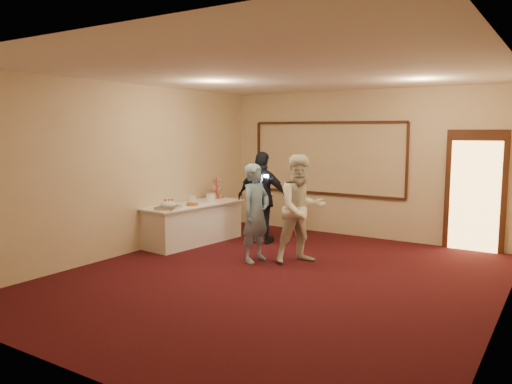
# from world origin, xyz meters

# --- Properties ---
(floor) EXTENTS (7.00, 7.00, 0.00)m
(floor) POSITION_xyz_m (0.00, 0.00, 0.00)
(floor) COLOR black
(floor) RESTS_ON ground
(room_walls) EXTENTS (6.04, 7.04, 3.02)m
(room_walls) POSITION_xyz_m (0.00, 0.00, 2.03)
(room_walls) COLOR beige
(room_walls) RESTS_ON floor
(wall_molding) EXTENTS (3.45, 0.04, 1.55)m
(wall_molding) POSITION_xyz_m (-0.80, 3.47, 1.60)
(wall_molding) COLOR black
(wall_molding) RESTS_ON room_walls
(doorway) EXTENTS (1.05, 0.07, 2.20)m
(doorway) POSITION_xyz_m (2.15, 3.45, 1.08)
(doorway) COLOR black
(doorway) RESTS_ON floor
(buffet_table) EXTENTS (1.06, 2.24, 0.77)m
(buffet_table) POSITION_xyz_m (-2.58, 1.18, 0.39)
(buffet_table) COLOR white
(buffet_table) RESTS_ON floor
(pavlova_tray) EXTENTS (0.41, 0.50, 0.17)m
(pavlova_tray) POSITION_xyz_m (-2.47, 0.38, 0.84)
(pavlova_tray) COLOR silver
(pavlova_tray) RESTS_ON buffet_table
(cupcake_stand) EXTENTS (0.32, 0.32, 0.47)m
(cupcake_stand) POSITION_xyz_m (-2.71, 2.13, 0.94)
(cupcake_stand) COLOR #D3415E
(cupcake_stand) RESTS_ON buffet_table
(plate_stack_a) EXTENTS (0.18, 0.18, 0.15)m
(plate_stack_a) POSITION_xyz_m (-2.61, 1.20, 0.85)
(plate_stack_a) COLOR white
(plate_stack_a) RESTS_ON buffet_table
(plate_stack_b) EXTENTS (0.20, 0.20, 0.17)m
(plate_stack_b) POSITION_xyz_m (-2.40, 1.53, 0.85)
(plate_stack_b) COLOR white
(plate_stack_b) RESTS_ON buffet_table
(tart) EXTENTS (0.26, 0.26, 0.05)m
(tart) POSITION_xyz_m (-2.40, 0.96, 0.80)
(tart) COLOR white
(tart) RESTS_ON buffet_table
(man) EXTENTS (0.47, 0.65, 1.64)m
(man) POSITION_xyz_m (-0.79, 0.67, 0.82)
(man) COLOR #7BA4CA
(man) RESTS_ON floor
(woman) EXTENTS (1.06, 1.10, 1.79)m
(woman) POSITION_xyz_m (-0.12, 1.02, 0.90)
(woman) COLOR white
(woman) RESTS_ON floor
(guest) EXTENTS (1.09, 0.56, 1.78)m
(guest) POSITION_xyz_m (-1.42, 1.90, 0.89)
(guest) COLOR black
(guest) RESTS_ON floor
(camera_flash) EXTENTS (0.08, 0.06, 0.05)m
(camera_flash) POSITION_xyz_m (-1.27, 1.78, 1.33)
(camera_flash) COLOR white
(camera_flash) RESTS_ON guest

